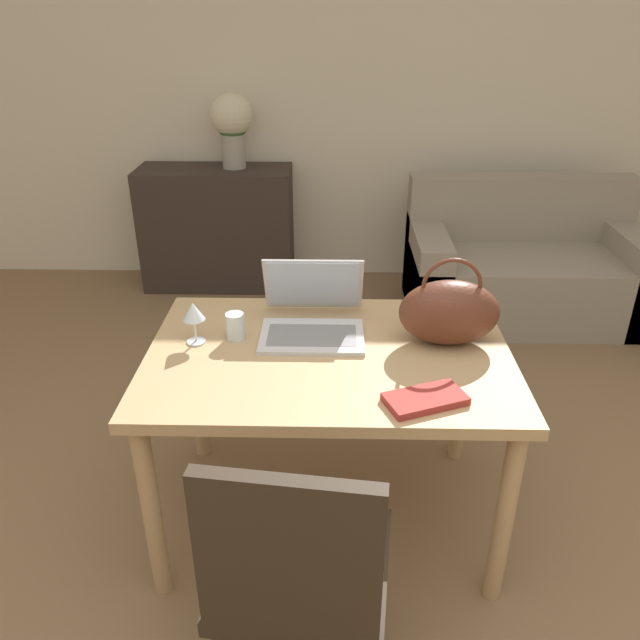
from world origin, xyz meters
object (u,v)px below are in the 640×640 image
couch (523,270)px  drinking_glass (235,326)px  handbag (449,312)px  wine_glass (193,313)px  chair (299,572)px  flower_vase (232,123)px  laptop (313,311)px

couch → drinking_glass: (-1.54, -1.74, 0.49)m
drinking_glass → handbag: 0.74m
drinking_glass → wine_glass: (-0.13, -0.03, 0.06)m
couch → drinking_glass: size_ratio=14.71×
wine_glass → handbag: bearing=1.4°
couch → wine_glass: (-1.67, -1.78, 0.56)m
couch → wine_glass: wine_glass is taller
drinking_glass → wine_glass: bearing=-166.9°
chair → wine_glass: size_ratio=6.08×
wine_glass → flower_vase: size_ratio=0.33×
laptop → drinking_glass: 0.28m
chair → handbag: 1.00m
laptop → flower_vase: (-0.58, 2.08, 0.31)m
couch → flower_vase: bearing=167.0°
chair → wine_glass: chair is taller
laptop → drinking_glass: size_ratio=3.76×
wine_glass → flower_vase: (-0.18, 2.20, 0.26)m
handbag → couch: bearing=65.4°
chair → drinking_glass: size_ratio=9.60×
couch → laptop: laptop is taller
couch → wine_glass: 2.50m
handbag → flower_vase: 2.43m
drinking_glass → laptop: bearing=18.8°
couch → laptop: size_ratio=3.91×
laptop → flower_vase: bearing=105.6°
chair → couch: (1.28, 2.57, -0.24)m
laptop → flower_vase: size_ratio=0.78×
handbag → drinking_glass: bearing=179.3°
chair → flower_vase: (-0.58, 3.00, 0.58)m
chair → couch: bearing=70.5°
flower_vase → handbag: bearing=-64.3°
drinking_glass → flower_vase: flower_vase is taller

